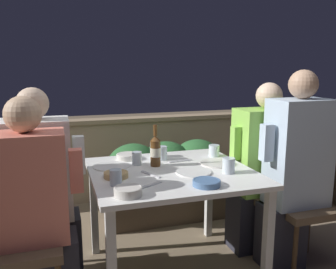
{
  "coord_description": "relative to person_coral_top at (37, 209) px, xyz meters",
  "views": [
    {
      "loc": [
        -0.68,
        -2.08,
        1.39
      ],
      "look_at": [
        0.0,
        0.07,
        0.94
      ],
      "focal_mm": 38.0,
      "sensor_mm": 36.0,
      "label": 1
    }
  ],
  "objects": [
    {
      "name": "glass_cup_5",
      "position": [
        0.8,
        0.5,
        0.16
      ],
      "size": [
        0.07,
        0.07,
        0.11
      ],
      "color": "silver",
      "rests_on": "dining_table"
    },
    {
      "name": "glass_cup_4",
      "position": [
        0.83,
        0.41,
        0.15
      ],
      "size": [
        0.07,
        0.07,
        0.1
      ],
      "color": "silver",
      "rests_on": "dining_table"
    },
    {
      "name": "parapet_wall",
      "position": [
        0.81,
        1.66,
        -0.19
      ],
      "size": [
        9.0,
        0.18,
        0.85
      ],
      "color": "tan",
      "rests_on": "ground_plane"
    },
    {
      "name": "bowl_0",
      "position": [
        0.46,
        -0.22,
        0.13
      ],
      "size": [
        0.15,
        0.15,
        0.05
      ],
      "color": "beige",
      "rests_on": "dining_table"
    },
    {
      "name": "bowl_3",
      "position": [
        0.6,
        0.5,
        0.13
      ],
      "size": [
        0.16,
        0.16,
        0.04
      ],
      "color": "silver",
      "rests_on": "dining_table"
    },
    {
      "name": "plate_1",
      "position": [
        0.46,
        0.33,
        0.11
      ],
      "size": [
        0.24,
        0.24,
        0.01
      ],
      "color": "white",
      "rests_on": "dining_table"
    },
    {
      "name": "beer_bottle",
      "position": [
        0.74,
        0.27,
        0.21
      ],
      "size": [
        0.07,
        0.07,
        0.28
      ],
      "color": "brown",
      "rests_on": "dining_table"
    },
    {
      "name": "person_coral_top",
      "position": [
        0.0,
        0.0,
        0.0
      ],
      "size": [
        0.48,
        0.26,
        1.23
      ],
      "color": "#282833",
      "rests_on": "ground_plane"
    },
    {
      "name": "person_blue_shirt",
      "position": [
        1.64,
        0.0,
        0.06
      ],
      "size": [
        0.48,
        0.26,
        1.36
      ],
      "color": "#282833",
      "rests_on": "ground_plane"
    },
    {
      "name": "fork_2",
      "position": [
        0.66,
        0.09,
        0.11
      ],
      "size": [
        0.09,
        0.16,
        0.01
      ],
      "color": "silver",
      "rests_on": "dining_table"
    },
    {
      "name": "fork_0",
      "position": [
        0.61,
        -0.11,
        0.11
      ],
      "size": [
        0.16,
        0.1,
        0.01
      ],
      "color": "silver",
      "rests_on": "dining_table"
    },
    {
      "name": "potted_plant",
      "position": [
        1.89,
        0.88,
        -0.18
      ],
      "size": [
        0.39,
        0.39,
        0.71
      ],
      "color": "#B2A899",
      "rests_on": "ground_plane"
    },
    {
      "name": "glass_cup_3",
      "position": [
        0.43,
        -0.04,
        0.15
      ],
      "size": [
        0.07,
        0.07,
        0.09
      ],
      "color": "silver",
      "rests_on": "dining_table"
    },
    {
      "name": "plate_0",
      "position": [
        1.16,
        0.19,
        0.11
      ],
      "size": [
        0.23,
        0.23,
        0.01
      ],
      "color": "silver",
      "rests_on": "dining_table"
    },
    {
      "name": "plate_2",
      "position": [
        0.93,
        0.05,
        0.11
      ],
      "size": [
        0.22,
        0.22,
        0.01
      ],
      "color": "white",
      "rests_on": "dining_table"
    },
    {
      "name": "chair_right_far",
      "position": [
        1.78,
        0.29,
        -0.07
      ],
      "size": [
        0.46,
        0.45,
        0.93
      ],
      "color": "brown",
      "rests_on": "ground_plane"
    },
    {
      "name": "chair_right_near",
      "position": [
        1.84,
        0.0,
        -0.07
      ],
      "size": [
        0.46,
        0.45,
        0.93
      ],
      "color": "brown",
      "rests_on": "ground_plane"
    },
    {
      "name": "dining_table",
      "position": [
        0.81,
        0.14,
        0.02
      ],
      "size": [
        1.02,
        0.95,
        0.72
      ],
      "color": "white",
      "rests_on": "ground_plane"
    },
    {
      "name": "glass_cup_1",
      "position": [
        1.14,
        -0.02,
        0.15
      ],
      "size": [
        0.08,
        0.08,
        0.1
      ],
      "color": "silver",
      "rests_on": "dining_table"
    },
    {
      "name": "glass_cup_0",
      "position": [
        1.23,
        0.39,
        0.15
      ],
      "size": [
        0.08,
        0.08,
        0.09
      ],
      "color": "silver",
      "rests_on": "dining_table"
    },
    {
      "name": "person_white_polo",
      "position": [
        0.03,
        0.29,
        0.01
      ],
      "size": [
        0.48,
        0.26,
        1.26
      ],
      "color": "#282833",
      "rests_on": "ground_plane"
    },
    {
      "name": "bowl_1",
      "position": [
        0.45,
        0.1,
        0.12
      ],
      "size": [
        0.15,
        0.15,
        0.03
      ],
      "color": "tan",
      "rests_on": "dining_table"
    },
    {
      "name": "planter_hedge",
      "position": [
        1.04,
        0.99,
        -0.22
      ],
      "size": [
        1.09,
        0.47,
        0.72
      ],
      "color": "brown",
      "rests_on": "ground_plane"
    },
    {
      "name": "fork_1",
      "position": [
        0.94,
        0.32,
        0.11
      ],
      "size": [
        0.17,
        0.03,
        0.01
      ],
      "color": "silver",
      "rests_on": "dining_table"
    },
    {
      "name": "bowl_2",
      "position": [
        0.91,
        -0.2,
        0.12
      ],
      "size": [
        0.16,
        0.16,
        0.03
      ],
      "color": "#4C709E",
      "rests_on": "dining_table"
    },
    {
      "name": "glass_cup_2",
      "position": [
        0.63,
        0.34,
        0.15
      ],
      "size": [
        0.07,
        0.07,
        0.09
      ],
      "color": "silver",
      "rests_on": "dining_table"
    },
    {
      "name": "chair_left_far",
      "position": [
        -0.18,
        0.29,
        -0.07
      ],
      "size": [
        0.46,
        0.45,
        0.93
      ],
      "color": "brown",
      "rests_on": "ground_plane"
    },
    {
      "name": "person_green_blouse",
      "position": [
        1.57,
        0.29,
        0.01
      ],
      "size": [
        0.51,
        0.26,
        1.26
      ],
      "color": "#282833",
      "rests_on": "ground_plane"
    }
  ]
}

